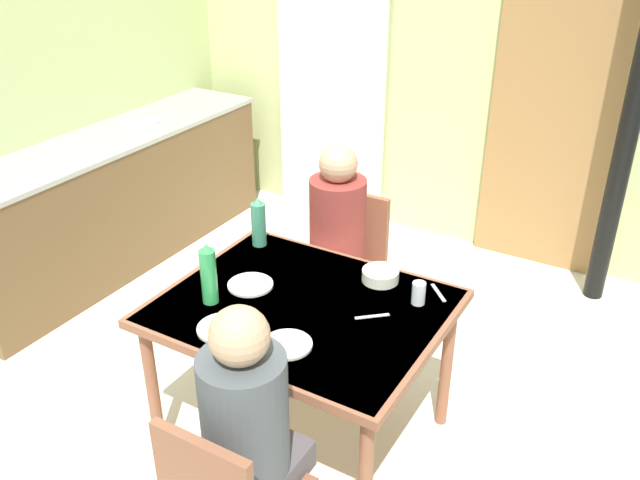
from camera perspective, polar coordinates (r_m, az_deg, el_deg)
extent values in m
plane|color=silver|center=(3.65, -6.34, -13.05)|extent=(6.02, 6.02, 0.00)
cube|color=#C0CB87|center=(4.92, 9.43, 14.89)|extent=(4.15, 0.10, 2.62)
cube|color=#BBCB88|center=(4.73, -23.00, 12.60)|extent=(0.10, 3.47, 2.62)
cube|color=#A07243|center=(4.69, 18.86, 9.23)|extent=(0.80, 0.05, 2.00)
cylinder|color=black|center=(4.28, 25.03, 10.77)|extent=(0.12, 0.12, 2.62)
cube|color=white|center=(5.19, 0.91, 13.54)|extent=(0.90, 0.03, 2.20)
cube|color=brown|center=(4.89, -16.84, 3.13)|extent=(0.60, 2.45, 0.87)
cube|color=#9E9E99|center=(4.73, -17.59, 8.09)|extent=(0.61, 2.50, 0.03)
cylinder|color=#B7B7BC|center=(4.96, -14.55, 9.64)|extent=(0.21, 0.21, 0.01)
cube|color=brown|center=(2.97, -1.47, -5.78)|extent=(1.21, 0.99, 0.04)
cube|color=beige|center=(2.96, -1.48, -5.47)|extent=(1.16, 0.95, 0.00)
cylinder|color=brown|center=(3.21, -13.89, -12.17)|extent=(0.06, 0.06, 0.71)
cylinder|color=brown|center=(3.73, -5.00, -5.16)|extent=(0.06, 0.06, 0.71)
cylinder|color=brown|center=(3.32, 10.60, -10.20)|extent=(0.06, 0.06, 0.71)
cube|color=brown|center=(3.79, 1.79, -2.80)|extent=(0.40, 0.40, 0.04)
cube|color=brown|center=(3.83, 3.14, 1.10)|extent=(0.38, 0.04, 0.42)
cylinder|color=brown|center=(3.73, 2.77, -7.86)|extent=(0.04, 0.04, 0.41)
cylinder|color=brown|center=(3.87, -1.71, -6.38)|extent=(0.04, 0.04, 0.41)
cylinder|color=brown|center=(3.98, 5.08, -5.38)|extent=(0.04, 0.04, 0.41)
cylinder|color=brown|center=(4.11, 0.81, -4.08)|extent=(0.04, 0.04, 0.41)
cube|color=#544F56|center=(2.63, -4.54, -17.67)|extent=(0.30, 0.22, 0.12)
cylinder|color=#4C5156|center=(2.38, -6.33, -14.87)|extent=(0.30, 0.30, 0.52)
sphere|color=tan|center=(2.16, -6.81, -8.03)|extent=(0.20, 0.20, 0.20)
cube|color=brown|center=(3.64, 0.59, -3.09)|extent=(0.30, 0.22, 0.12)
cylinder|color=maroon|center=(3.60, 1.48, 1.24)|extent=(0.30, 0.30, 0.52)
sphere|color=tan|center=(3.45, 1.55, 6.44)|extent=(0.20, 0.20, 0.20)
cylinder|color=#3B8667|center=(3.40, -5.18, 1.31)|extent=(0.07, 0.07, 0.23)
cone|color=#448963|center=(3.34, -5.27, 3.31)|extent=(0.05, 0.05, 0.03)
cylinder|color=green|center=(2.95, -9.34, -3.06)|extent=(0.07, 0.07, 0.25)
cone|color=#3E9E59|center=(2.88, -9.55, -0.60)|extent=(0.05, 0.05, 0.04)
cylinder|color=silver|center=(3.13, 5.10, -2.98)|extent=(0.17, 0.17, 0.05)
cylinder|color=white|center=(2.83, -8.12, -7.35)|extent=(0.22, 0.22, 0.01)
cylinder|color=white|center=(3.10, -5.88, -3.76)|extent=(0.21, 0.21, 0.01)
cylinder|color=white|center=(2.72, -2.77, -8.77)|extent=(0.20, 0.20, 0.01)
cylinder|color=silver|center=(2.97, 8.29, -4.45)|extent=(0.06, 0.06, 0.10)
cube|color=silver|center=(3.08, 9.92, -4.39)|extent=(0.11, 0.12, 0.00)
cube|color=silver|center=(2.89, 4.41, -6.43)|extent=(0.12, 0.11, 0.00)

